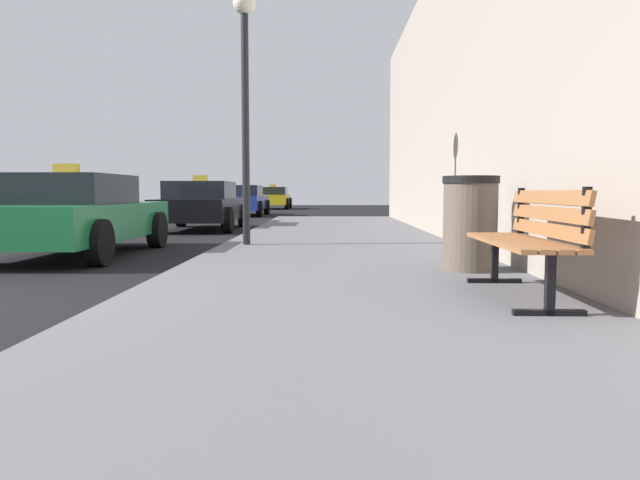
# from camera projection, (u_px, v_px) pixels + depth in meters

# --- Properties ---
(sidewalk) EXTENTS (4.00, 32.00, 0.15)m
(sidewalk) POSITION_uv_depth(u_px,v_px,m) (360.00, 311.00, 4.62)
(sidewalk) COLOR #5B5B60
(sidewalk) RESTS_ON ground_plane
(bench) EXTENTS (0.54, 1.72, 0.89)m
(bench) POSITION_uv_depth(u_px,v_px,m) (531.00, 234.00, 4.79)
(bench) COLOR brown
(bench) RESTS_ON sidewalk
(trash_bin) EXTENTS (0.61, 0.61, 1.02)m
(trash_bin) POSITION_uv_depth(u_px,v_px,m) (470.00, 223.00, 6.44)
(trash_bin) COLOR brown
(trash_bin) RESTS_ON sidewalk
(street_lamp) EXTENTS (0.36, 0.36, 4.00)m
(street_lamp) POSITION_uv_depth(u_px,v_px,m) (245.00, 71.00, 9.40)
(street_lamp) COLOR black
(street_lamp) RESTS_ON sidewalk
(car_green) EXTENTS (2.04, 4.24, 1.43)m
(car_green) POSITION_uv_depth(u_px,v_px,m) (73.00, 215.00, 9.24)
(car_green) COLOR #196638
(car_green) RESTS_ON ground_plane
(car_black) EXTENTS (2.01, 4.07, 1.43)m
(car_black) POSITION_uv_depth(u_px,v_px,m) (202.00, 205.00, 15.61)
(car_black) COLOR black
(car_black) RESTS_ON ground_plane
(car_blue) EXTENTS (1.96, 4.45, 1.27)m
(car_blue) POSITION_uv_depth(u_px,v_px,m) (242.00, 200.00, 24.92)
(car_blue) COLOR #233899
(car_blue) RESTS_ON ground_plane
(car_yellow) EXTENTS (1.98, 4.09, 1.43)m
(car_yellow) POSITION_uv_depth(u_px,v_px,m) (273.00, 198.00, 34.60)
(car_yellow) COLOR yellow
(car_yellow) RESTS_ON ground_plane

